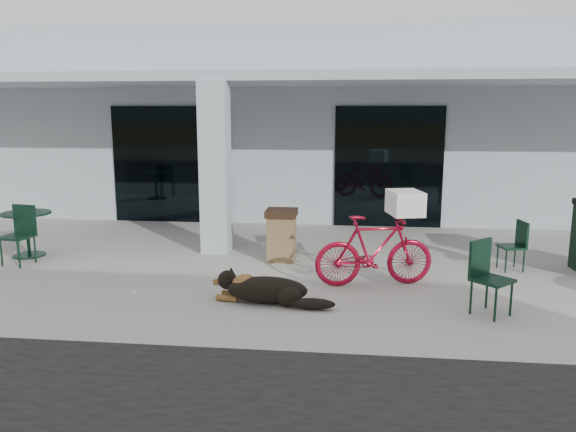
# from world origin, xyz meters

# --- Properties ---
(ground) EXTENTS (80.00, 80.00, 0.00)m
(ground) POSITION_xyz_m (0.00, 0.00, 0.00)
(ground) COLOR #A7A49D
(ground) RESTS_ON ground
(building) EXTENTS (22.00, 7.00, 4.50)m
(building) POSITION_xyz_m (0.00, 8.50, 2.25)
(building) COLOR #9EACB3
(building) RESTS_ON ground
(storefront_glass_left) EXTENTS (2.80, 0.06, 2.70)m
(storefront_glass_left) POSITION_xyz_m (-3.20, 4.98, 1.35)
(storefront_glass_left) COLOR black
(storefront_glass_left) RESTS_ON ground
(storefront_glass_right) EXTENTS (2.40, 0.06, 2.70)m
(storefront_glass_right) POSITION_xyz_m (1.80, 4.98, 1.35)
(storefront_glass_right) COLOR black
(storefront_glass_right) RESTS_ON ground
(column) EXTENTS (0.50, 0.50, 3.12)m
(column) POSITION_xyz_m (-1.50, 2.30, 1.56)
(column) COLOR #9EACB3
(column) RESTS_ON ground
(overhang) EXTENTS (22.00, 2.80, 0.18)m
(overhang) POSITION_xyz_m (0.00, 3.60, 3.21)
(overhang) COLOR #9EACB3
(overhang) RESTS_ON column
(bicycle) EXTENTS (1.87, 0.90, 1.08)m
(bicycle) POSITION_xyz_m (1.34, 0.52, 0.54)
(bicycle) COLOR maroon
(bicycle) RESTS_ON ground
(laundry_basket) EXTENTS (0.57, 0.68, 0.35)m
(laundry_basket) POSITION_xyz_m (1.78, 0.62, 1.26)
(laundry_basket) COLOR white
(laundry_basket) RESTS_ON bicycle
(dog) EXTENTS (1.34, 0.63, 0.43)m
(dog) POSITION_xyz_m (-0.13, -0.46, 0.21)
(dog) COLOR black
(dog) RESTS_ON ground
(cup_near_dog) EXTENTS (0.09, 0.09, 0.09)m
(cup_near_dog) POSITION_xyz_m (-2.03, -0.44, 0.05)
(cup_near_dog) COLOR white
(cup_near_dog) RESTS_ON ground
(cafe_table_near) EXTENTS (1.11, 1.11, 0.80)m
(cafe_table_near) POSITION_xyz_m (-4.81, 1.57, 0.40)
(cafe_table_near) COLOR black
(cafe_table_near) RESTS_ON ground
(cafe_chair_near) EXTENTS (0.54, 0.58, 1.01)m
(cafe_chair_near) POSITION_xyz_m (-4.66, 1.00, 0.51)
(cafe_chair_near) COLOR black
(cafe_chair_near) RESTS_ON ground
(cafe_chair_far_a) EXTENTS (0.65, 0.65, 0.96)m
(cafe_chair_far_a) POSITION_xyz_m (2.80, -0.57, 0.48)
(cafe_chair_far_a) COLOR black
(cafe_chair_far_a) RESTS_ON ground
(cafe_chair_far_b) EXTENTS (0.48, 0.45, 0.83)m
(cafe_chair_far_b) POSITION_xyz_m (3.62, 1.60, 0.41)
(cafe_chair_far_b) COLOR black
(cafe_chair_far_b) RESTS_ON ground
(trash_receptacle) EXTENTS (0.53, 0.53, 0.91)m
(trash_receptacle) POSITION_xyz_m (-0.22, 1.80, 0.45)
(trash_receptacle) COLOR brown
(trash_receptacle) RESTS_ON ground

